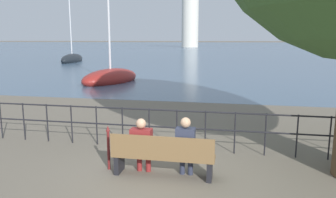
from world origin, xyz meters
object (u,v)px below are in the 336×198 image
at_px(park_bench, 163,156).
at_px(harbor_lighthouse, 190,18).
at_px(seated_person_right, 186,145).
at_px(sailboat_1, 72,59).
at_px(sailboat_2, 111,77).
at_px(seated_person_left, 142,143).
at_px(closed_umbrella, 108,145).

distance_m(park_bench, harbor_lighthouse, 110.52).
relative_size(park_bench, seated_person_right, 1.67).
height_order(sailboat_1, sailboat_2, sailboat_2).
bearing_deg(park_bench, seated_person_right, 9.90).
xyz_separation_m(seated_person_left, closed_umbrella, (-0.77, 0.08, -0.12)).
distance_m(seated_person_right, closed_umbrella, 1.70).
distance_m(closed_umbrella, sailboat_1, 35.82).
relative_size(closed_umbrella, sailboat_1, 0.11).
height_order(seated_person_left, sailboat_1, sailboat_1).
distance_m(seated_person_left, sailboat_2, 15.19).
xyz_separation_m(closed_umbrella, sailboat_1, (-17.11, 31.47, -0.21)).
bearing_deg(closed_umbrella, harbor_lighthouse, 96.56).
bearing_deg(sailboat_2, seated_person_left, -49.24).
bearing_deg(sailboat_1, seated_person_right, -68.30).
bearing_deg(seated_person_left, seated_person_right, -0.04).
height_order(seated_person_right, harbor_lighthouse, harbor_lighthouse).
bearing_deg(closed_umbrella, park_bench, -7.62).
bearing_deg(sailboat_1, harbor_lighthouse, 77.53).
height_order(sailboat_2, harbor_lighthouse, harbor_lighthouse).
bearing_deg(harbor_lighthouse, seated_person_left, -83.05).
bearing_deg(sailboat_1, seated_person_left, -69.55).
relative_size(seated_person_left, seated_person_right, 0.95).
bearing_deg(closed_umbrella, seated_person_right, -2.86).
bearing_deg(closed_umbrella, sailboat_1, 118.54).
xyz_separation_m(seated_person_right, sailboat_2, (-6.97, 13.93, -0.37)).
bearing_deg(harbor_lighthouse, park_bench, -82.82).
relative_size(seated_person_right, closed_umbrella, 1.30).
relative_size(sailboat_1, harbor_lighthouse, 0.40).
distance_m(seated_person_right, sailboat_2, 15.58).
height_order(seated_person_left, harbor_lighthouse, harbor_lighthouse).
distance_m(park_bench, seated_person_left, 0.51).
xyz_separation_m(sailboat_1, sailboat_2, (11.83, -17.62, -0.01)).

